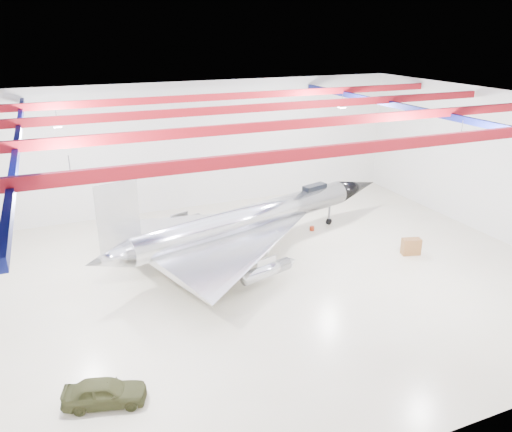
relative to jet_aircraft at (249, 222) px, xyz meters
name	(u,v)px	position (x,y,z in m)	size (l,w,h in m)	color
floor	(249,280)	(-1.68, -4.06, -2.31)	(40.00, 40.00, 0.00)	beige
wall_back	(183,147)	(-1.68, 10.94, 3.19)	(40.00, 40.00, 0.00)	silver
wall_right	(496,165)	(18.32, -4.06, 3.19)	(30.00, 30.00, 0.00)	silver
ceiling	(248,106)	(-1.68, -4.06, 8.69)	(40.00, 40.00, 0.00)	#0A0F38
ceiling_structure	(248,119)	(-1.68, -4.06, 8.02)	(39.50, 29.50, 1.08)	maroon
jet_aircraft	(249,222)	(0.00, 0.00, 0.00)	(25.20, 18.24, 7.03)	silver
jeep	(105,392)	(-11.57, -12.05, -1.71)	(1.41, 3.51, 1.20)	#393B1D
desk	(411,247)	(10.40, -4.91, -1.71)	(1.30, 0.65, 1.19)	brown
crate_ply	(194,258)	(-4.13, 0.11, -2.11)	(0.54, 0.44, 0.38)	olive
toolbox_red	(149,235)	(-6.18, 5.50, -2.16)	(0.40, 0.32, 0.28)	maroon
engine_drum	(210,259)	(-3.15, -0.56, -2.08)	(0.50, 0.50, 0.45)	#59595B
parts_bin	(253,222)	(2.27, 4.81, -2.12)	(0.52, 0.42, 0.36)	olive
crate_small	(101,261)	(-10.10, 2.28, -2.19)	(0.34, 0.27, 0.24)	#59595B
tool_chest	(312,228)	(6.09, 1.75, -2.14)	(0.38, 0.38, 0.34)	maroon
oil_barrel	(190,247)	(-3.89, 1.90, -2.09)	(0.61, 0.49, 0.43)	olive
spares_box	(232,222)	(0.68, 5.46, -2.12)	(0.42, 0.42, 0.37)	#59595B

